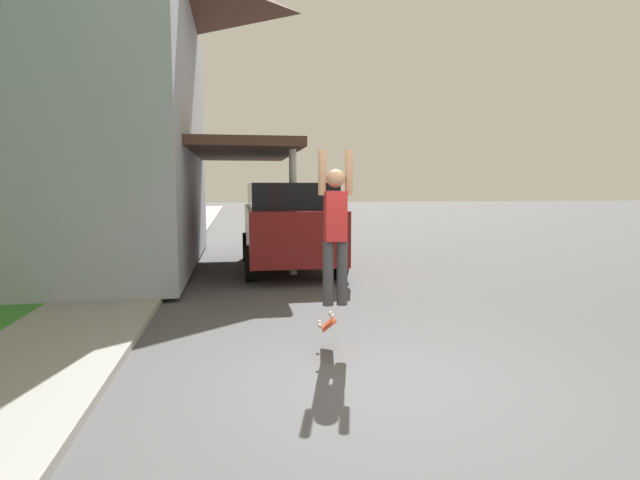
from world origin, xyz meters
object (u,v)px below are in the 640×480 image
Objects in this scene: skateboard at (328,323)px; skateboarder at (335,227)px; suv_parked at (288,222)px; car_down_street at (291,219)px.

skateboarder is at bearing 39.11° from skateboard.
suv_parked is 6.19m from skateboarder.
car_down_street reaches higher than skateboard.
skateboarder is 1.15m from skateboard.
skateboarder reaches higher than skateboard.
skateboarder is 2.36× the size of skateboard.
skateboard is at bearing -140.89° from skateboarder.
car_down_street is 14.75m from skateboard.
suv_parked is at bearing 88.35° from skateboard.
car_down_street is at bearing 83.43° from suv_parked.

